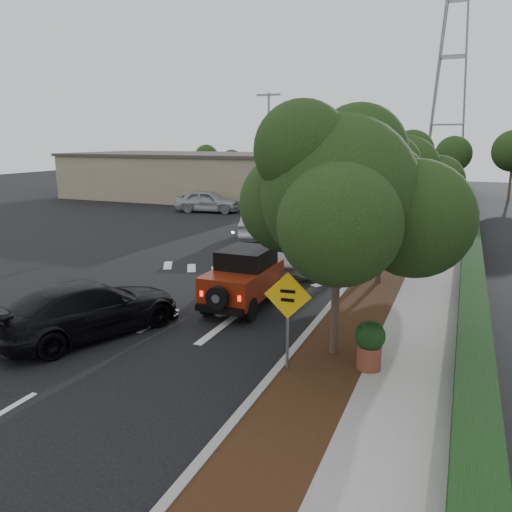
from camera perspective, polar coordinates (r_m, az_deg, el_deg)
The scene contains 19 objects.
ground at distance 15.80m, azimuth -11.00°, elevation -7.26°, with size 120.00×120.00×0.00m, color black.
curb at distance 25.12m, azimuth 13.52°, elevation 0.47°, with size 0.20×70.00×0.15m, color #9E9B93.
planting_strip at distance 25.00m, azimuth 15.77°, elevation 0.24°, with size 1.80×70.00×0.12m, color black.
sidewalk at distance 24.86m, azimuth 20.11°, elevation -0.15°, with size 2.00×70.00×0.12m, color gray.
hedge at distance 24.78m, azimuth 23.40°, elevation 0.33°, with size 0.80×70.00×0.80m, color black.
commercial_building at distance 48.88m, azimuth -7.41°, elevation 9.05°, with size 22.00×12.00×4.00m, color gray.
transmission_tower at distance 60.54m, azimuth 20.47°, elevation 7.22°, with size 7.00×4.00×28.00m, color slate, non-canonical shape.
street_tree_near at distance 13.25m, azimuth 8.81°, elevation -11.29°, with size 3.80×3.80×5.92m, color black, non-canonical shape.
street_tree_mid at distance 19.72m, azimuth 13.75°, elevation -3.24°, with size 3.20×3.20×5.32m, color black, non-canonical shape.
street_tree_far at distance 25.98m, azimuth 16.04°, elevation 0.57°, with size 3.40×3.40×5.62m, color black, non-canonical shape.
light_pole_a at distance 41.39m, azimuth 1.40°, elevation 5.64°, with size 2.00×0.22×9.00m, color slate, non-canonical shape.
light_pole_b at distance 52.97m, azimuth 5.13°, elevation 7.25°, with size 2.00×0.22×9.00m, color slate, non-canonical shape.
red_jeep at distance 16.63m, azimuth -1.22°, elevation -2.41°, with size 1.71×3.80×1.93m.
silver_suv_ahead at distance 22.04m, azimuth 4.23°, elevation 1.03°, with size 2.72×5.90×1.64m, color #A8A9B0.
black_suv_oncoming at distance 14.99m, azimuth -18.55°, elevation -5.69°, with size 2.19×5.38×1.56m, color black.
silver_sedan_oncoming at distance 28.10m, azimuth 0.55°, elevation 3.70°, with size 1.72×4.93×1.63m, color #A0A2A7.
parked_suv at distance 38.53m, azimuth -5.53°, elevation 6.27°, with size 1.98×4.91×1.67m, color #A5A8AD.
speed_hump_sign at distance 11.64m, azimuth 3.65°, elevation -5.91°, with size 1.12×0.15×2.39m.
terracotta_planter at distance 12.21m, azimuth 12.89°, elevation -9.35°, with size 0.72×0.72×1.25m.
Camera 1 is at (8.34, -12.25, 5.46)m, focal length 35.00 mm.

